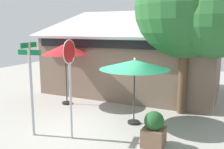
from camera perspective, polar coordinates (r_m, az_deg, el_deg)
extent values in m
cube|color=#9E9B93|center=(9.25, -1.85, -11.45)|extent=(28.00, 28.00, 0.10)
cube|color=#705B4C|center=(13.69, 4.76, 2.55)|extent=(8.50, 4.92, 3.07)
cube|color=silver|center=(13.42, 4.67, 11.53)|extent=(9.00, 5.47, 1.54)
cube|color=black|center=(11.26, 0.38, 6.99)|extent=(7.90, 0.16, 0.44)
cylinder|color=#A8AAB2|center=(8.33, -17.57, -3.29)|extent=(0.09, 0.09, 2.98)
cube|color=#116B38|center=(8.13, -18.11, 6.27)|extent=(0.14, 0.77, 0.16)
cube|color=#116B38|center=(8.15, -18.02, 4.73)|extent=(0.77, 0.14, 0.16)
cube|color=white|center=(8.48, -16.50, 6.50)|extent=(0.04, 0.06, 0.16)
cylinder|color=#A8AAB2|center=(7.87, -9.20, -5.92)|extent=(0.07, 0.07, 2.39)
cylinder|color=white|center=(7.59, -9.53, 5.03)|extent=(0.08, 0.72, 0.73)
cylinder|color=red|center=(7.59, -9.53, 5.03)|extent=(0.09, 0.68, 0.68)
cylinder|color=black|center=(11.82, -10.02, -6.25)|extent=(0.44, 0.44, 0.08)
cylinder|color=#333335|center=(11.56, -10.19, -0.98)|extent=(0.05, 0.05, 2.30)
cone|color=#B21E23|center=(11.37, -10.40, 5.63)|extent=(2.06, 2.06, 0.47)
sphere|color=silver|center=(11.36, -10.45, 6.96)|extent=(0.08, 0.08, 0.08)
cylinder|color=black|center=(9.38, 4.86, -10.57)|extent=(0.44, 0.44, 0.08)
cylinder|color=#333335|center=(9.08, 4.95, -4.81)|extent=(0.05, 0.05, 2.03)
cone|color=#1E724C|center=(8.85, 5.07, 2.24)|extent=(2.46, 2.46, 0.32)
sphere|color=silver|center=(8.83, 5.09, 3.45)|extent=(0.08, 0.08, 0.08)
cylinder|color=brown|center=(10.46, 15.49, -1.18)|extent=(0.33, 0.33, 2.72)
sphere|color=#28602D|center=(10.29, 16.27, 14.45)|extent=(3.91, 3.91, 3.91)
sphere|color=#28602D|center=(9.66, 22.14, 12.08)|extent=(2.93, 2.93, 2.93)
cube|color=brown|center=(7.69, 9.27, -13.65)|extent=(0.62, 0.62, 0.54)
sphere|color=#1E4C23|center=(7.50, 9.38, -10.21)|extent=(0.57, 0.57, 0.57)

